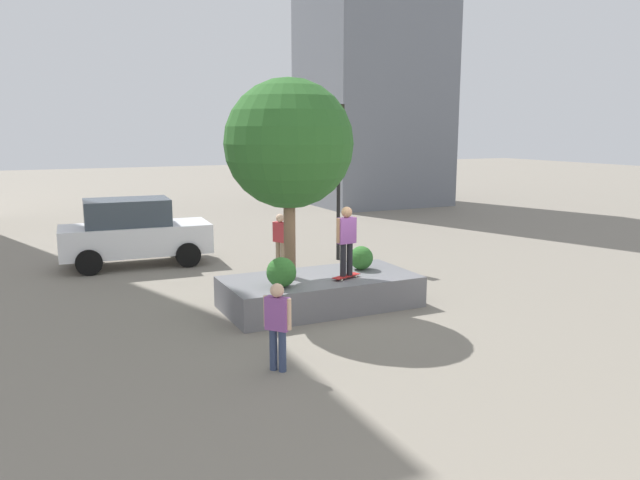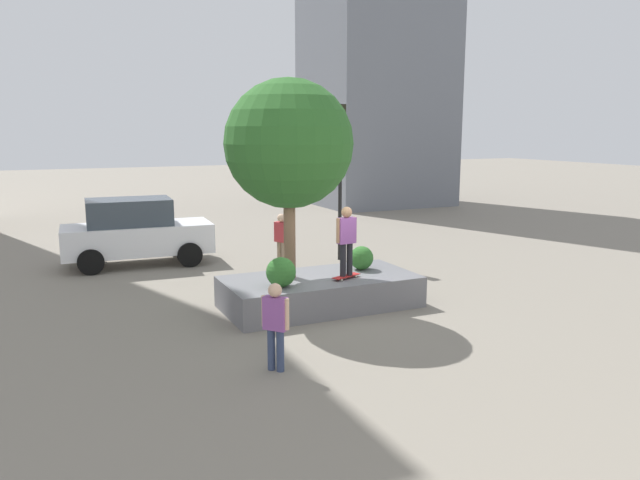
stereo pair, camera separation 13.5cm
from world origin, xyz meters
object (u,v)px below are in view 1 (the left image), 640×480
bystander_watching (280,236)px  skateboard (346,276)px  planter_ledge (320,292)px  traffic_light_corner (338,156)px  pedestrian_crossing (277,321)px  skateboarder (347,236)px  police_car (133,232)px  plaza_tree (289,144)px

bystander_watching → skateboard: bearing=-93.0°
planter_ledge → traffic_light_corner: 6.27m
pedestrian_crossing → skateboarder: bearing=44.8°
planter_ledge → bystander_watching: bystander_watching is taller
police_car → traffic_light_corner: size_ratio=0.92×
plaza_tree → police_car: 7.53m
plaza_tree → skateboarder: size_ratio=2.83×
planter_ledge → plaza_tree: 3.61m
plaza_tree → bystander_watching: size_ratio=2.78×
skateboarder → bystander_watching: skateboarder is taller
skateboard → pedestrian_crossing: (-2.88, -2.86, 0.12)m
traffic_light_corner → pedestrian_crossing: size_ratio=3.15×
police_car → skateboard: bearing=-61.9°
planter_ledge → bystander_watching: (0.74, 4.44, 0.60)m
skateboarder → pedestrian_crossing: (-2.88, -2.86, -0.85)m
plaza_tree → traffic_light_corner: (3.56, 4.42, -0.51)m
skateboarder → pedestrian_crossing: bearing=-135.2°
planter_ledge → skateboard: bearing=-41.9°
skateboarder → plaza_tree: bearing=149.3°
planter_ledge → skateboard: size_ratio=5.63×
police_car → bystander_watching: 4.66m
traffic_light_corner → bystander_watching: 3.24m
skateboarder → police_car: (-3.81, 7.15, -0.70)m
police_car → planter_ledge: bearing=-63.7°
skateboard → traffic_light_corner: size_ratio=0.16×
pedestrian_crossing → plaza_tree: bearing=64.2°
skateboard → police_car: 8.11m
police_car → traffic_light_corner: bearing=-18.2°
police_car → bystander_watching: bearing=-29.2°
plaza_tree → traffic_light_corner: bearing=51.2°
pedestrian_crossing → planter_ledge: bearing=54.0°
pedestrian_crossing → skateboard: bearing=44.8°
planter_ledge → skateboard: 0.78m
planter_ledge → traffic_light_corner: (2.88, 4.68, 3.03)m
planter_ledge → police_car: bearing=116.3°
skateboard → pedestrian_crossing: size_ratio=0.51×
plaza_tree → skateboarder: (1.16, -0.69, -2.14)m
skateboarder → bystander_watching: size_ratio=0.98×
skateboarder → police_car: 8.13m
plaza_tree → police_car: size_ratio=1.01×
traffic_light_corner → pedestrian_crossing: (-5.27, -7.97, -2.48)m
skateboard → skateboarder: 0.97m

